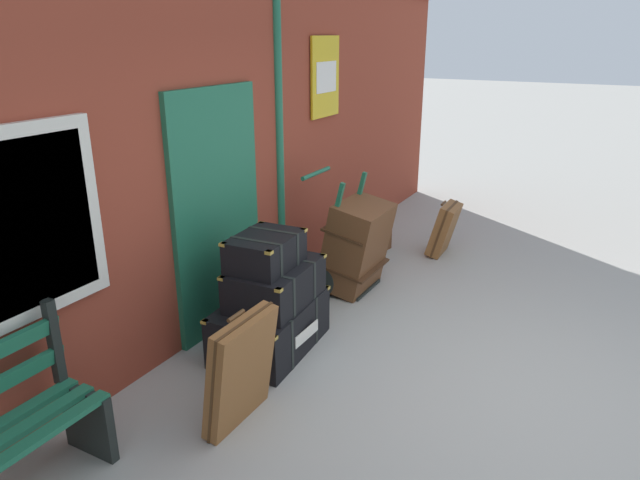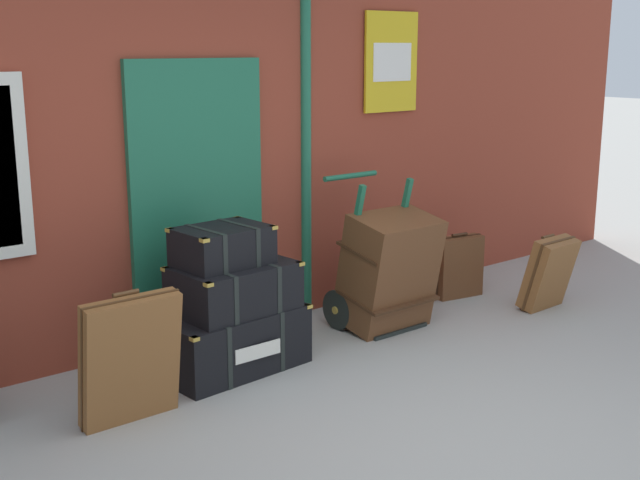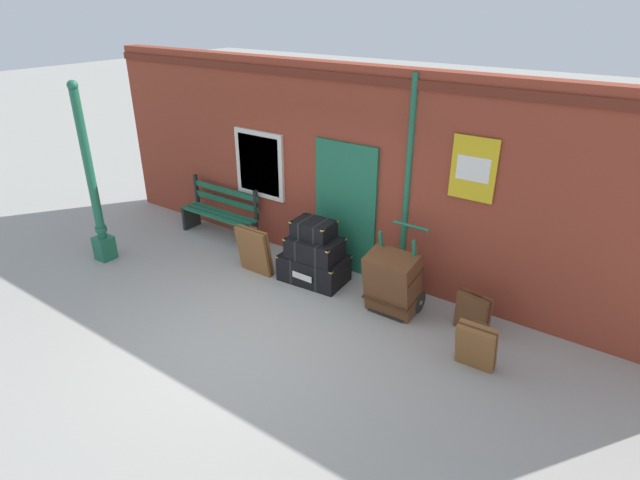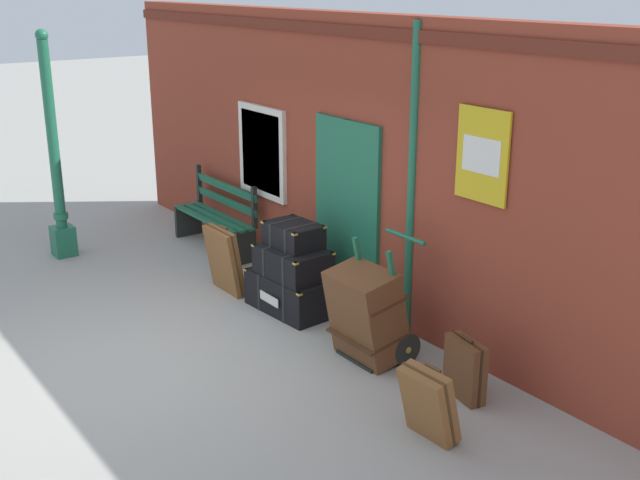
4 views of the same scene
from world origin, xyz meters
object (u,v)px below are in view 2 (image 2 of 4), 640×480
Objects in this scene: suitcase_beige at (458,267)px; suitcase_caramel at (548,273)px; steamer_trunk_top at (222,246)px; steamer_trunk_base at (228,339)px; porters_trolley at (373,291)px; suitcase_charcoal at (130,359)px; large_brown_trunk at (389,271)px; steamer_trunk_middle at (234,287)px.

suitcase_beige is 0.91× the size of suitcase_caramel.
steamer_trunk_top is at bearing -177.57° from suitcase_beige.
steamer_trunk_base is 1.43m from porters_trolley.
porters_trolley reaches higher than suitcase_charcoal.
porters_trolley reaches higher than suitcase_caramel.
suitcase_caramel is (2.83, -0.62, -0.56)m from steamer_trunk_top.
large_brown_trunk is 1.49m from suitcase_caramel.
porters_trolley is 0.27m from large_brown_trunk.
porters_trolley reaches higher than steamer_trunk_top.
suitcase_charcoal is at bearing -173.83° from large_brown_trunk.
steamer_trunk_base is 1.81× the size of suitcase_beige.
suitcase_beige is at bearing 3.62° from steamer_trunk_middle.
steamer_trunk_base is at bearing -177.46° from porters_trolley.
suitcase_caramel is at bearing -25.53° from porters_trolley.
steamer_trunk_top reaches higher than suitcase_caramel.
steamer_trunk_middle is at bearing 19.36° from suitcase_charcoal.
porters_trolley reaches higher than suitcase_beige.
suitcase_beige is at bearing 113.08° from suitcase_caramel.
steamer_trunk_base is at bearing 175.44° from large_brown_trunk.
suitcase_caramel reaches higher than steamer_trunk_base.
steamer_trunk_middle is 0.30m from steamer_trunk_top.
suitcase_beige is (1.09, 0.24, -0.20)m from large_brown_trunk.
large_brown_trunk is 1.62× the size of suitcase_beige.
steamer_trunk_middle reaches higher than steamer_trunk_base.
steamer_trunk_top is 0.99× the size of suitcase_caramel.
suitcase_beige is (2.52, 0.11, -0.60)m from steamer_trunk_top.
suitcase_charcoal is (-0.95, -0.33, -0.19)m from steamer_trunk_middle.
suitcase_beige is at bearing 2.43° from steamer_trunk_top.
steamer_trunk_base is 1.11× the size of large_brown_trunk.
suitcase_beige is 0.79m from suitcase_caramel.
suitcase_charcoal reaches higher than suitcase_beige.
steamer_trunk_top is at bearing 167.66° from suitcase_caramel.
suitcase_charcoal is (-2.33, -0.25, -0.08)m from large_brown_trunk.
large_brown_trunk is (1.38, -0.08, -0.11)m from steamer_trunk_middle.
steamer_trunk_base is 1.65× the size of suitcase_caramel.
steamer_trunk_top is at bearing 137.43° from steamer_trunk_middle.
steamer_trunk_top reaches higher than steamer_trunk_base.
steamer_trunk_top is 2.95m from suitcase_caramel.
steamer_trunk_top is 1.56m from porters_trolley.
porters_trolley reaches higher than steamer_trunk_middle.
suitcase_charcoal is at bearing 176.35° from suitcase_caramel.
suitcase_beige is (2.47, 0.16, -0.31)m from steamer_trunk_middle.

